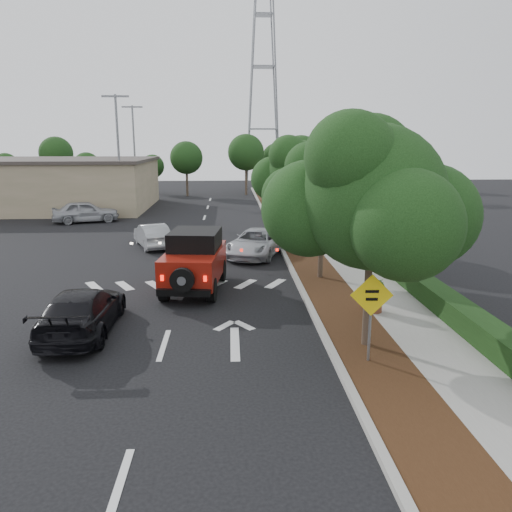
{
  "coord_description": "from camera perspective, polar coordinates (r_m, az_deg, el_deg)",
  "views": [
    {
      "loc": [
        1.9,
        -13.24,
        5.61
      ],
      "look_at": [
        2.76,
        3.0,
        1.85
      ],
      "focal_mm": 35.0,
      "sensor_mm": 36.0,
      "label": 1
    }
  ],
  "objects": [
    {
      "name": "black_suv_oncoming",
      "position": [
        15.8,
        -19.26,
        -5.94
      ],
      "size": [
        1.93,
        4.66,
        1.35
      ],
      "primitive_type": "imported",
      "rotation": [
        0.0,
        0.0,
        3.15
      ],
      "color": "black",
      "rests_on": "ground"
    },
    {
      "name": "speed_hump_sign",
      "position": [
        12.84,
        13.02,
        -5.59
      ],
      "size": [
        1.08,
        0.11,
        2.29
      ],
      "rotation": [
        0.0,
        0.0,
        -0.06
      ],
      "color": "slate",
      "rests_on": "ground"
    },
    {
      "name": "silver_suv_ahead",
      "position": [
        24.87,
        0.02,
        1.52
      ],
      "size": [
        3.64,
        5.17,
        1.31
      ],
      "primitive_type": "imported",
      "rotation": [
        0.0,
        0.0,
        -0.34
      ],
      "color": "#B4B6BD",
      "rests_on": "ground"
    },
    {
      "name": "ground",
      "position": [
        14.5,
        -10.47,
        -9.97
      ],
      "size": [
        120.0,
        120.0,
        0.0
      ],
      "primitive_type": "plane",
      "color": "black",
      "rests_on": "ground"
    },
    {
      "name": "commercial_building",
      "position": [
        46.93,
        -25.68,
        7.33
      ],
      "size": [
        22.0,
        12.0,
        4.0
      ],
      "primitive_type": "cube",
      "color": "gray",
      "rests_on": "ground"
    },
    {
      "name": "street_tree_mid",
      "position": [
        20.85,
        7.31,
        -2.7
      ],
      "size": [
        3.2,
        3.2,
        5.32
      ],
      "primitive_type": null,
      "color": "black",
      "rests_on": "ground"
    },
    {
      "name": "light_pole_b",
      "position": [
        52.39,
        -13.45,
        6.51
      ],
      "size": [
        2.0,
        0.22,
        9.0
      ],
      "primitive_type": null,
      "color": "slate",
      "rests_on": "ground"
    },
    {
      "name": "red_jeep",
      "position": [
        19.3,
        -6.97,
        -0.42
      ],
      "size": [
        2.4,
        4.58,
        2.27
      ],
      "rotation": [
        0.0,
        0.0,
        -0.11
      ],
      "color": "black",
      "rests_on": "ground"
    },
    {
      "name": "terracotta_planter",
      "position": [
        16.8,
        13.39,
        -4.03
      ],
      "size": [
        0.67,
        0.67,
        1.17
      ],
      "rotation": [
        0.0,
        0.0,
        -0.13
      ],
      "color": "brown",
      "rests_on": "ground"
    },
    {
      "name": "curb",
      "position": [
        25.98,
        3.0,
        0.7
      ],
      "size": [
        0.2,
        70.0,
        0.15
      ],
      "primitive_type": "cube",
      "color": "#9E9B93",
      "rests_on": "ground"
    },
    {
      "name": "street_tree_far",
      "position": [
        27.08,
        4.88,
        1.01
      ],
      "size": [
        3.4,
        3.4,
        5.62
      ],
      "primitive_type": null,
      "color": "black",
      "rests_on": "ground"
    },
    {
      "name": "street_tree_near",
      "position": [
        14.4,
        12.31,
        -10.22
      ],
      "size": [
        3.8,
        3.8,
        5.92
      ],
      "primitive_type": null,
      "color": "black",
      "rests_on": "ground"
    },
    {
      "name": "transmission_tower",
      "position": [
        61.63,
        0.79,
        7.79
      ],
      "size": [
        7.0,
        4.0,
        28.0
      ],
      "primitive_type": null,
      "color": "slate",
      "rests_on": "ground"
    },
    {
      "name": "hedge",
      "position": [
        26.7,
        12.23,
        1.47
      ],
      "size": [
        0.8,
        70.0,
        0.8
      ],
      "primitive_type": "cube",
      "color": "black",
      "rests_on": "ground"
    },
    {
      "name": "light_pole_a",
      "position": [
        40.52,
        -15.03,
        4.61
      ],
      "size": [
        2.0,
        0.22,
        9.0
      ],
      "primitive_type": null,
      "color": "slate",
      "rests_on": "ground"
    },
    {
      "name": "planting_strip",
      "position": [
        26.1,
        5.18,
        0.69
      ],
      "size": [
        1.8,
        70.0,
        0.12
      ],
      "primitive_type": "cube",
      "color": "black",
      "rests_on": "ground"
    },
    {
      "name": "parked_suv",
      "position": [
        37.2,
        -18.9,
        4.83
      ],
      "size": [
        4.82,
        3.1,
        1.53
      ],
      "primitive_type": "imported",
      "rotation": [
        0.0,
        0.0,
        1.88
      ],
      "color": "#A6A8AD",
      "rests_on": "ground"
    },
    {
      "name": "silver_sedan_oncoming",
      "position": [
        27.52,
        -11.76,
        2.33
      ],
      "size": [
        2.62,
        4.09,
        1.27
      ],
      "primitive_type": "imported",
      "rotation": [
        0.0,
        0.0,
        3.5
      ],
      "color": "#9EA1A5",
      "rests_on": "ground"
    },
    {
      "name": "sidewalk",
      "position": [
        26.44,
        9.26,
        0.73
      ],
      "size": [
        2.0,
        70.0,
        0.12
      ],
      "primitive_type": "cube",
      "color": "gray",
      "rests_on": "ground"
    }
  ]
}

